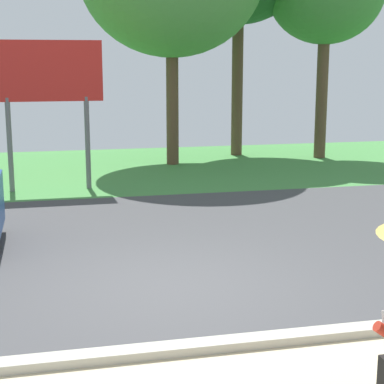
# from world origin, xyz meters

# --- Properties ---
(ground_plane) EXTENTS (40.00, 22.00, 0.20)m
(ground_plane) POSITION_xyz_m (0.00, 2.95, -0.05)
(ground_plane) COLOR #424244
(roadside_billboard) EXTENTS (2.60, 0.12, 3.50)m
(roadside_billboard) POSITION_xyz_m (-1.59, 7.23, 2.55)
(roadside_billboard) COLOR slate
(roadside_billboard) RESTS_ON ground_plane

